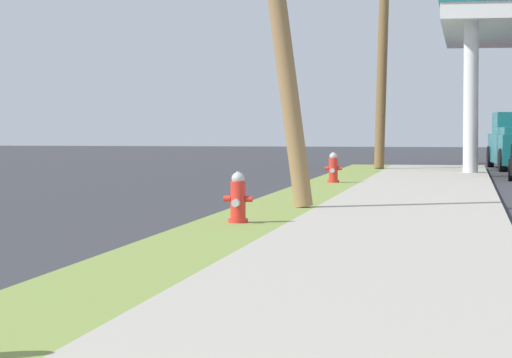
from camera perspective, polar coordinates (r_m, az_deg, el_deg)
name	(u,v)px	position (r m, az deg, el deg)	size (l,w,h in m)	color
fire_hydrant_second	(238,200)	(17.38, -0.86, -1.02)	(0.42, 0.38, 0.74)	red
fire_hydrant_third	(333,169)	(29.43, 3.69, 0.47)	(0.42, 0.37, 0.74)	red
utility_pole_background	(383,19)	(39.27, 6.08, 7.57)	(0.62, 1.63, 9.48)	brown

